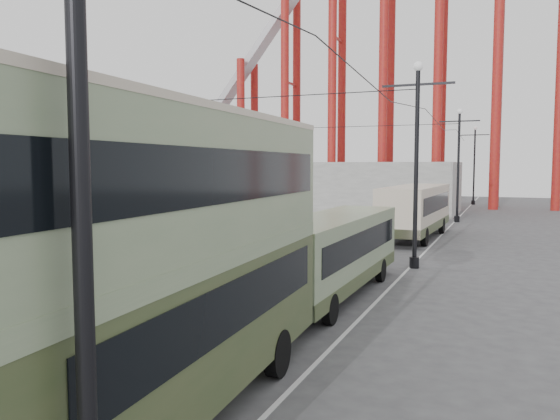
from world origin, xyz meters
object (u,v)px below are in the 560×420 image
at_px(single_decker_cream, 416,209).
at_px(pedestrian, 330,263).
at_px(single_decker_green, 333,251).
at_px(double_decker_bus, 154,251).

bearing_deg(single_decker_cream, pedestrian, -91.16).
bearing_deg(pedestrian, single_decker_cream, -133.08).
bearing_deg(single_decker_green, single_decker_cream, 89.86).
xyz_separation_m(double_decker_bus, single_decker_green, (-0.09, 10.76, -1.57)).
distance_m(single_decker_cream, pedestrian, 15.44).
bearing_deg(single_decker_green, pedestrian, 110.62).
relative_size(double_decker_bus, single_decker_cream, 0.99).
xyz_separation_m(single_decker_cream, pedestrian, (-0.90, -15.38, -1.07)).
relative_size(single_decker_cream, pedestrian, 6.60).
distance_m(double_decker_bus, single_decker_cream, 27.97).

